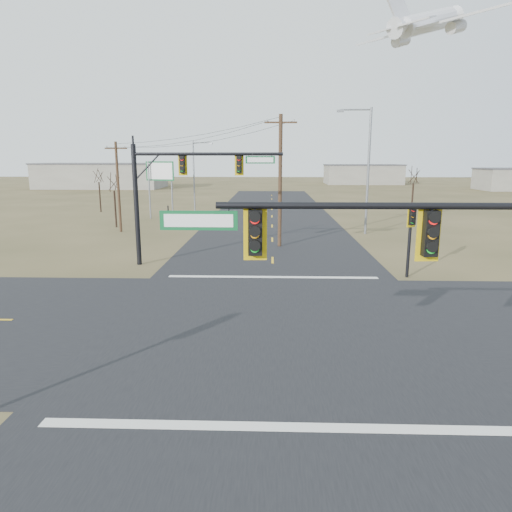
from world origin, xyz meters
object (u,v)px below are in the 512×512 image
at_px(streetlight_c, 195,174).
at_px(bare_tree_a, 114,182).
at_px(highway_sign, 160,179).
at_px(bare_tree_b, 98,175).
at_px(mast_arm_far, 181,179).
at_px(pedestal_signal_ne, 411,223).
at_px(streetlight_a, 366,164).
at_px(bare_tree_c, 414,175).
at_px(utility_pole_far, 118,185).
at_px(mast_arm_near, 428,253).
at_px(utility_pole_near, 280,180).

distance_m(streetlight_c, bare_tree_a, 12.39).
bearing_deg(highway_sign, bare_tree_b, 160.85).
height_order(mast_arm_far, bare_tree_a, mast_arm_far).
distance_m(pedestal_signal_ne, streetlight_a, 16.11).
relative_size(highway_sign, bare_tree_b, 1.10).
distance_m(highway_sign, bare_tree_c, 29.43).
relative_size(utility_pole_far, streetlight_a, 0.74).
xyz_separation_m(highway_sign, bare_tree_b, (-9.41, 6.32, 0.14)).
bearing_deg(highway_sign, mast_arm_near, -53.92).
relative_size(pedestal_signal_ne, streetlight_c, 0.49).
relative_size(utility_pole_far, bare_tree_c, 1.33).
relative_size(bare_tree_b, bare_tree_c, 0.94).
height_order(highway_sign, bare_tree_b, highway_sign).
xyz_separation_m(bare_tree_a, bare_tree_b, (-6.48, 13.27, 0.18)).
bearing_deg(streetlight_a, bare_tree_a, 177.16).
distance_m(utility_pole_near, streetlight_a, 10.05).
bearing_deg(highway_sign, bare_tree_a, -98.11).
relative_size(utility_pole_far, streetlight_c, 0.94).
relative_size(mast_arm_far, bare_tree_a, 1.65).
relative_size(utility_pole_near, utility_pole_far, 1.21).
xyz_separation_m(pedestal_signal_ne, bare_tree_a, (-23.30, 19.11, 1.33)).
relative_size(mast_arm_near, bare_tree_b, 1.77).
bearing_deg(streetlight_c, mast_arm_near, -57.13).
bearing_deg(streetlight_c, pedestal_signal_ne, -43.22).
bearing_deg(utility_pole_near, mast_arm_near, -83.23).
relative_size(mast_arm_near, utility_pole_far, 1.26).
xyz_separation_m(utility_pole_far, streetlight_a, (22.41, -0.42, 1.89)).
bearing_deg(mast_arm_near, pedestal_signal_ne, 69.96).
relative_size(mast_arm_near, mast_arm_far, 1.10).
bearing_deg(utility_pole_far, mast_arm_near, -60.69).
relative_size(mast_arm_far, highway_sign, 1.45).
bearing_deg(utility_pole_near, bare_tree_b, 134.56).
height_order(pedestal_signal_ne, utility_pole_far, utility_pole_far).
distance_m(mast_arm_far, streetlight_c, 27.11).
relative_size(mast_arm_near, streetlight_c, 1.18).
xyz_separation_m(mast_arm_near, bare_tree_c, (13.15, 44.39, 0.31)).
bearing_deg(bare_tree_c, bare_tree_a, -162.63).
bearing_deg(highway_sign, streetlight_c, 61.93).
distance_m(streetlight_c, bare_tree_c, 25.86).
relative_size(utility_pole_near, highway_sign, 1.54).
distance_m(utility_pole_far, highway_sign, 9.95).
xyz_separation_m(bare_tree_a, bare_tree_c, (32.19, 10.07, 0.38)).
bearing_deg(mast_arm_near, mast_arm_far, 112.64).
relative_size(utility_pole_near, bare_tree_a, 1.75).
xyz_separation_m(pedestal_signal_ne, highway_sign, (-20.37, 26.06, 1.37)).
bearing_deg(bare_tree_b, streetlight_a, -28.68).
relative_size(pedestal_signal_ne, streetlight_a, 0.39).
bearing_deg(streetlight_a, highway_sign, 158.91).
xyz_separation_m(pedestal_signal_ne, bare_tree_b, (-29.78, 32.38, 1.51)).
distance_m(mast_arm_far, utility_pole_far, 15.85).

